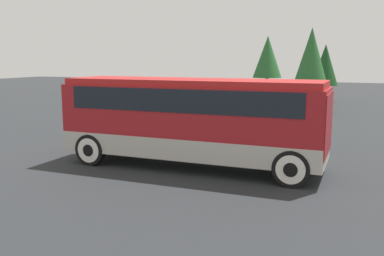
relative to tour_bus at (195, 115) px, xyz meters
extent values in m
plane|color=#26282B|center=(-0.10, 0.00, -1.90)|extent=(120.00, 120.00, 0.00)
cube|color=#B7B2A8|center=(-0.10, 0.00, -1.05)|extent=(9.23, 2.54, 0.73)
cube|color=maroon|center=(-0.10, 0.00, 0.17)|extent=(9.23, 2.54, 1.71)
cube|color=black|center=(-0.10, 0.00, 0.59)|extent=(8.13, 2.58, 0.77)
cube|color=#B21E1E|center=(-0.10, 0.00, 1.14)|extent=(9.05, 2.33, 0.22)
cube|color=maroon|center=(4.37, 0.00, -0.07)|extent=(0.36, 2.44, 1.95)
cylinder|color=black|center=(3.61, -1.16, -1.33)|extent=(1.15, 0.28, 1.15)
cylinder|color=silver|center=(3.61, -1.16, -1.33)|extent=(0.89, 0.30, 0.89)
cylinder|color=black|center=(3.61, -1.16, -1.33)|extent=(0.44, 0.32, 0.44)
cylinder|color=black|center=(3.61, 1.16, -1.33)|extent=(1.15, 0.28, 1.15)
cylinder|color=silver|center=(3.61, 1.16, -1.33)|extent=(0.89, 0.30, 0.89)
cylinder|color=black|center=(3.61, 1.16, -1.33)|extent=(0.44, 0.32, 0.44)
cylinder|color=black|center=(-3.62, -1.16, -1.33)|extent=(1.15, 0.28, 1.15)
cylinder|color=silver|center=(-3.62, -1.16, -1.33)|extent=(0.89, 0.30, 0.89)
cylinder|color=black|center=(-3.62, -1.16, -1.33)|extent=(0.44, 0.32, 0.44)
cylinder|color=black|center=(-3.62, 1.16, -1.33)|extent=(1.15, 0.28, 1.15)
cylinder|color=silver|center=(-3.62, 1.16, -1.33)|extent=(0.89, 0.30, 0.89)
cylinder|color=black|center=(-3.62, 1.16, -1.33)|extent=(0.44, 0.32, 0.44)
cube|color=silver|center=(-3.47, 5.86, -1.34)|extent=(4.53, 1.89, 0.64)
cube|color=black|center=(-3.66, 5.86, -0.78)|extent=(2.36, 1.70, 0.48)
cylinder|color=black|center=(-1.67, 5.01, -1.57)|extent=(0.66, 0.22, 0.66)
cylinder|color=black|center=(-1.67, 5.01, -1.57)|extent=(0.25, 0.26, 0.25)
cylinder|color=black|center=(-1.67, 6.71, -1.57)|extent=(0.66, 0.22, 0.66)
cylinder|color=black|center=(-1.67, 6.71, -1.57)|extent=(0.25, 0.26, 0.25)
cylinder|color=black|center=(-5.28, 5.01, -1.57)|extent=(0.66, 0.22, 0.66)
cylinder|color=black|center=(-5.28, 5.01, -1.57)|extent=(0.25, 0.26, 0.25)
cylinder|color=black|center=(-5.28, 6.71, -1.57)|extent=(0.66, 0.22, 0.66)
cylinder|color=black|center=(-5.28, 6.71, -1.57)|extent=(0.25, 0.26, 0.25)
cube|color=#2D5638|center=(0.73, 5.25, -1.33)|extent=(4.65, 1.79, 0.68)
cube|color=black|center=(0.54, 5.25, -0.71)|extent=(2.42, 1.61, 0.57)
cylinder|color=black|center=(2.61, 4.45, -1.59)|extent=(0.63, 0.22, 0.63)
cylinder|color=black|center=(2.61, 4.45, -1.59)|extent=(0.24, 0.26, 0.24)
cylinder|color=black|center=(2.61, 6.05, -1.59)|extent=(0.63, 0.22, 0.63)
cylinder|color=black|center=(2.61, 6.05, -1.59)|extent=(0.24, 0.26, 0.24)
cylinder|color=black|center=(-1.16, 4.45, -1.59)|extent=(0.63, 0.22, 0.63)
cylinder|color=black|center=(-1.16, 4.45, -1.59)|extent=(0.24, 0.26, 0.24)
cylinder|color=black|center=(-1.16, 6.05, -1.59)|extent=(0.63, 0.22, 0.63)
cylinder|color=black|center=(-1.16, 6.05, -1.59)|extent=(0.24, 0.26, 0.24)
cylinder|color=brown|center=(1.75, 18.28, -0.84)|extent=(0.28, 0.28, 2.12)
cone|color=#28602D|center=(1.75, 18.28, 2.19)|extent=(2.33, 2.33, 3.94)
cylinder|color=brown|center=(-2.71, 24.21, -0.82)|extent=(0.28, 0.28, 2.17)
cone|color=#28602D|center=(-2.71, 24.21, 2.10)|extent=(2.55, 2.55, 3.67)
cylinder|color=brown|center=(2.05, 26.18, -1.16)|extent=(0.28, 0.28, 1.48)
cone|color=#19471E|center=(2.05, 26.18, 1.40)|extent=(2.33, 2.33, 3.64)
camera|label=1|loc=(5.55, -13.87, 1.96)|focal=40.00mm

